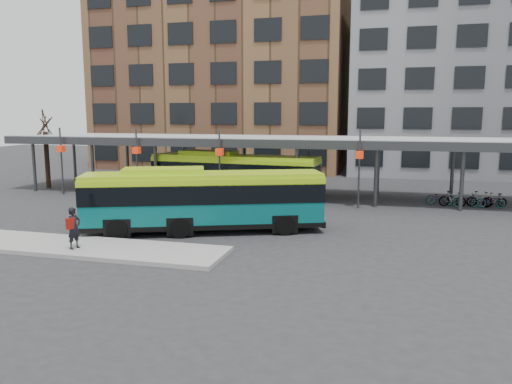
{
  "coord_description": "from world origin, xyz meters",
  "views": [
    {
      "loc": [
        7.78,
        -21.15,
        5.74
      ],
      "look_at": [
        1.23,
        3.2,
        1.8
      ],
      "focal_mm": 35.0,
      "sensor_mm": 36.0,
      "label": 1
    }
  ],
  "objects_px": {
    "tree": "(47,157)",
    "bus_rear": "(234,174)",
    "bus_front": "(203,199)",
    "pedestrian": "(74,228)"
  },
  "relations": [
    {
      "from": "tree",
      "to": "bus_rear",
      "type": "height_order",
      "value": "tree"
    },
    {
      "from": "bus_front",
      "to": "tree",
      "type": "bearing_deg",
      "value": 126.43
    },
    {
      "from": "bus_front",
      "to": "bus_rear",
      "type": "bearing_deg",
      "value": 77.43
    },
    {
      "from": "bus_rear",
      "to": "tree",
      "type": "bearing_deg",
      "value": -176.89
    },
    {
      "from": "tree",
      "to": "bus_front",
      "type": "height_order",
      "value": "tree"
    },
    {
      "from": "tree",
      "to": "bus_front",
      "type": "xyz_separation_m",
      "value": [
        17.02,
        -10.6,
        -0.78
      ]
    },
    {
      "from": "pedestrian",
      "to": "tree",
      "type": "bearing_deg",
      "value": 53.22
    },
    {
      "from": "bus_front",
      "to": "pedestrian",
      "type": "relative_size",
      "value": 6.63
    },
    {
      "from": "tree",
      "to": "bus_rear",
      "type": "bearing_deg",
      "value": -2.0
    },
    {
      "from": "tree",
      "to": "bus_rear",
      "type": "relative_size",
      "value": 0.47
    }
  ]
}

